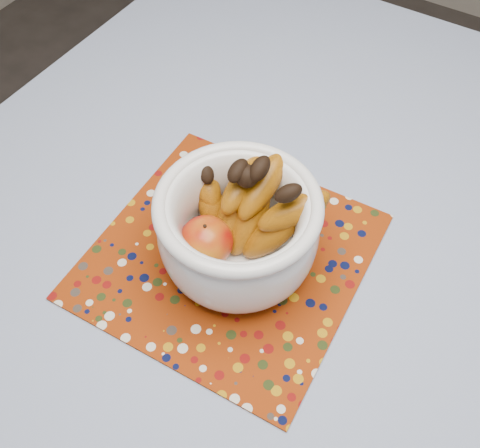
{
  "coord_description": "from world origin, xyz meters",
  "views": [
    {
      "loc": [
        0.15,
        -0.49,
        1.47
      ],
      "look_at": [
        -0.1,
        -0.09,
        0.84
      ],
      "focal_mm": 42.0,
      "sensor_mm": 36.0,
      "label": 1
    }
  ],
  "objects": [
    {
      "name": "table",
      "position": [
        0.0,
        0.0,
        0.67
      ],
      "size": [
        1.2,
        1.2,
        0.75
      ],
      "color": "brown",
      "rests_on": "ground"
    },
    {
      "name": "tablecloth",
      "position": [
        0.0,
        0.0,
        0.76
      ],
      "size": [
        1.32,
        1.32,
        0.01
      ],
      "primitive_type": "cube",
      "color": "slate",
      "rests_on": "table"
    },
    {
      "name": "placemat",
      "position": [
        -0.11,
        -0.1,
        0.76
      ],
      "size": [
        0.4,
        0.4,
        0.0
      ],
      "primitive_type": "cube",
      "rotation": [
        0.0,
        0.0,
        0.04
      ],
      "color": "maroon",
      "rests_on": "tablecloth"
    },
    {
      "name": "fruit_bowl",
      "position": [
        -0.1,
        -0.08,
        0.84
      ],
      "size": [
        0.27,
        0.23,
        0.17
      ],
      "color": "white",
      "rests_on": "placemat"
    }
  ]
}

